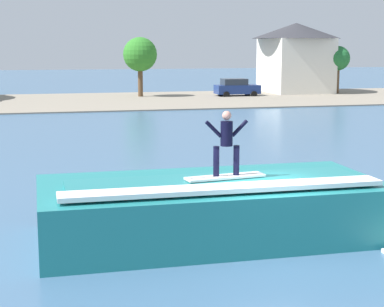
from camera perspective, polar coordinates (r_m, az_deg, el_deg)
name	(u,v)px	position (r m, az deg, el deg)	size (l,w,h in m)	color
ground_plane	(266,249)	(16.71, 6.59, -8.46)	(260.00, 260.00, 0.00)	#3D6082
wave_crest	(211,208)	(17.37, 1.71, -4.91)	(9.16, 4.29, 1.72)	#1F7A7C
surfboard	(225,177)	(16.84, 2.98, -2.09)	(2.22, 0.79, 0.06)	white
surfer	(227,140)	(16.69, 3.10, 1.24)	(1.17, 0.32, 1.71)	black
shoreline_bank	(97,101)	(60.77, -8.46, 4.66)	(120.00, 19.69, 0.11)	gray
car_far_shore	(236,88)	(65.97, 3.99, 5.90)	(4.50, 2.31, 1.86)	navy
house_gabled_white	(296,54)	(72.08, 9.24, 8.79)	(9.68, 9.68, 7.66)	silver
tree_tall_bare	(338,59)	(70.86, 12.88, 8.22)	(2.63, 2.63, 5.18)	brown
tree_short_bushy	(140,55)	(65.06, -4.67, 8.78)	(3.43, 3.43, 6.06)	brown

